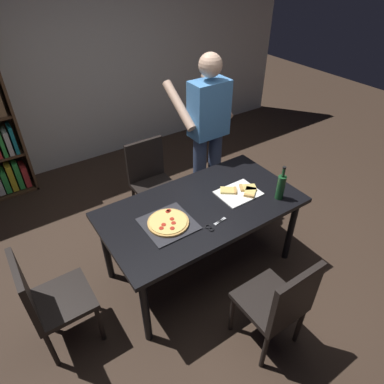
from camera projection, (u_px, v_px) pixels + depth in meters
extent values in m
plane|color=#38281E|center=(201.00, 266.00, 3.25)|extent=(12.00, 12.00, 0.00)
cube|color=silver|center=(81.00, 55.00, 4.15)|extent=(6.40, 0.10, 2.80)
cube|color=black|center=(202.00, 207.00, 2.82)|extent=(1.69, 0.90, 0.04)
cylinder|color=black|center=(146.00, 311.00, 2.45)|extent=(0.06, 0.06, 0.71)
cylinder|color=black|center=(291.00, 230.00, 3.14)|extent=(0.06, 0.06, 0.71)
cylinder|color=black|center=(106.00, 249.00, 2.95)|extent=(0.06, 0.06, 0.71)
cylinder|color=black|center=(239.00, 191.00, 3.63)|extent=(0.06, 0.06, 0.71)
cube|color=black|center=(269.00, 301.00, 2.43)|extent=(0.42, 0.42, 0.04)
cube|color=black|center=(295.00, 299.00, 2.16)|extent=(0.42, 0.04, 0.45)
cylinder|color=black|center=(266.00, 292.00, 2.77)|extent=(0.04, 0.04, 0.41)
cylinder|color=black|center=(232.00, 313.00, 2.61)|extent=(0.04, 0.04, 0.41)
cylinder|color=black|center=(299.00, 325.00, 2.53)|extent=(0.04, 0.04, 0.41)
cylinder|color=black|center=(264.00, 351.00, 2.37)|extent=(0.04, 0.04, 0.41)
cube|color=black|center=(155.00, 187.00, 3.56)|extent=(0.42, 0.42, 0.04)
cube|color=black|center=(145.00, 160.00, 3.54)|extent=(0.42, 0.04, 0.45)
cylinder|color=black|center=(150.00, 219.00, 3.50)|extent=(0.04, 0.04, 0.41)
cylinder|color=black|center=(179.00, 207.00, 3.66)|extent=(0.04, 0.04, 0.41)
cylinder|color=black|center=(134.00, 201.00, 3.74)|extent=(0.04, 0.04, 0.41)
cylinder|color=black|center=(162.00, 190.00, 3.90)|extent=(0.04, 0.04, 0.41)
cube|color=black|center=(62.00, 300.00, 2.44)|extent=(0.42, 0.42, 0.04)
cube|color=black|center=(25.00, 291.00, 2.21)|extent=(0.04, 0.42, 0.45)
cylinder|color=black|center=(100.00, 324.00, 2.54)|extent=(0.04, 0.04, 0.41)
cylinder|color=black|center=(84.00, 291.00, 2.77)|extent=(0.04, 0.04, 0.41)
cylinder|color=black|center=(52.00, 349.00, 2.37)|extent=(0.04, 0.04, 0.41)
cylinder|color=black|center=(39.00, 312.00, 2.61)|extent=(0.04, 0.04, 0.41)
cube|color=#513823|center=(11.00, 113.00, 3.79)|extent=(0.03, 0.35, 1.95)
cube|color=green|center=(5.00, 180.00, 4.11)|extent=(0.06, 0.22, 0.28)
cube|color=yellow|center=(11.00, 176.00, 4.12)|extent=(0.06, 0.22, 0.34)
cube|color=green|center=(17.00, 173.00, 4.16)|extent=(0.06, 0.22, 0.35)
cube|color=red|center=(25.00, 174.00, 4.22)|extent=(0.06, 0.22, 0.27)
cube|color=green|center=(0.00, 141.00, 3.86)|extent=(0.04, 0.22, 0.34)
cube|color=silver|center=(7.00, 141.00, 3.90)|extent=(0.05, 0.22, 0.29)
cube|color=teal|center=(12.00, 138.00, 3.92)|extent=(0.04, 0.22, 0.34)
cylinder|color=#38476B|center=(214.00, 171.00, 3.74)|extent=(0.14, 0.14, 0.95)
cylinder|color=#38476B|center=(200.00, 176.00, 3.65)|extent=(0.14, 0.14, 0.95)
cube|color=#4C8CD1|center=(209.00, 109.00, 3.25)|extent=(0.38, 0.22, 0.55)
sphere|color=#E0B293|center=(210.00, 65.00, 3.00)|extent=(0.22, 0.22, 0.22)
cylinder|color=#E0B293|center=(217.00, 96.00, 3.45)|extent=(0.09, 0.50, 0.39)
cylinder|color=#E0B293|center=(179.00, 105.00, 3.25)|extent=(0.09, 0.50, 0.39)
cube|color=#2D2D33|center=(168.00, 224.00, 2.62)|extent=(0.38, 0.38, 0.01)
cylinder|color=tan|center=(168.00, 222.00, 2.61)|extent=(0.32, 0.32, 0.02)
cylinder|color=#EACC6B|center=(168.00, 221.00, 2.60)|extent=(0.29, 0.29, 0.01)
cylinder|color=#B22819|center=(169.00, 210.00, 2.70)|extent=(0.04, 0.04, 0.00)
cylinder|color=#B22819|center=(161.00, 228.00, 2.53)|extent=(0.04, 0.04, 0.00)
cylinder|color=#B22819|center=(172.00, 228.00, 2.53)|extent=(0.04, 0.04, 0.00)
cylinder|color=#B22819|center=(168.00, 212.00, 2.69)|extent=(0.04, 0.04, 0.00)
cylinder|color=#B22819|center=(172.00, 219.00, 2.62)|extent=(0.04, 0.04, 0.00)
cylinder|color=#B22819|center=(174.00, 223.00, 2.58)|extent=(0.04, 0.04, 0.00)
cylinder|color=#B22819|center=(164.00, 225.00, 2.56)|extent=(0.04, 0.04, 0.00)
cube|color=white|center=(238.00, 193.00, 2.94)|extent=(0.36, 0.28, 0.01)
cube|color=#EACC6B|center=(228.00, 190.00, 2.95)|extent=(0.17, 0.16, 0.02)
cube|color=tan|center=(235.00, 190.00, 2.94)|extent=(0.07, 0.09, 0.02)
cube|color=#EACC6B|center=(248.00, 188.00, 2.98)|extent=(0.17, 0.15, 0.02)
cube|color=tan|center=(241.00, 188.00, 2.98)|extent=(0.06, 0.09, 0.02)
cube|color=#EACC6B|center=(250.00, 192.00, 2.93)|extent=(0.17, 0.16, 0.02)
cube|color=tan|center=(249.00, 196.00, 2.88)|extent=(0.07, 0.09, 0.02)
cylinder|color=#194723|center=(281.00, 187.00, 2.83)|extent=(0.07, 0.07, 0.22)
cylinder|color=#194723|center=(283.00, 173.00, 2.74)|extent=(0.03, 0.03, 0.08)
cylinder|color=black|center=(284.00, 168.00, 2.71)|extent=(0.03, 0.03, 0.02)
cube|color=silver|center=(220.00, 221.00, 2.64)|extent=(0.12, 0.04, 0.01)
cube|color=silver|center=(220.00, 221.00, 2.64)|extent=(0.12, 0.01, 0.01)
torus|color=black|center=(208.00, 226.00, 2.59)|extent=(0.05, 0.05, 0.01)
torus|color=black|center=(211.00, 229.00, 2.57)|extent=(0.05, 0.05, 0.01)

